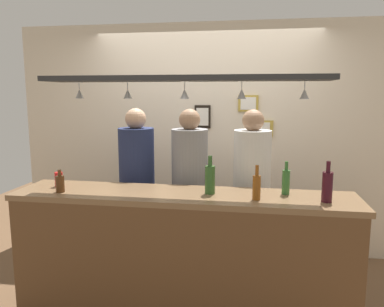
% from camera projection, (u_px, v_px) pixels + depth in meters
% --- Properties ---
extents(ground_plane, '(8.00, 8.00, 0.00)m').
position_uv_depth(ground_plane, '(190.00, 294.00, 3.47)').
color(ground_plane, brown).
extents(back_wall, '(4.40, 0.06, 2.60)m').
position_uv_depth(back_wall, '(206.00, 139.00, 4.34)').
color(back_wall, beige).
rests_on(back_wall, ground_plane).
extents(bar_counter, '(2.70, 0.55, 1.05)m').
position_uv_depth(bar_counter, '(179.00, 242.00, 2.86)').
color(bar_counter, brown).
rests_on(bar_counter, ground_plane).
extents(overhead_glass_rack, '(2.20, 0.36, 0.04)m').
position_uv_depth(overhead_glass_rack, '(184.00, 78.00, 2.87)').
color(overhead_glass_rack, black).
extents(hanging_wineglass_far_left, '(0.07, 0.07, 0.13)m').
position_uv_depth(hanging_wineglass_far_left, '(79.00, 93.00, 3.09)').
color(hanging_wineglass_far_left, silver).
rests_on(hanging_wineglass_far_left, overhead_glass_rack).
extents(hanging_wineglass_left, '(0.07, 0.07, 0.13)m').
position_uv_depth(hanging_wineglass_left, '(128.00, 93.00, 2.98)').
color(hanging_wineglass_left, silver).
rests_on(hanging_wineglass_left, overhead_glass_rack).
extents(hanging_wineglass_center_left, '(0.07, 0.07, 0.13)m').
position_uv_depth(hanging_wineglass_center_left, '(185.00, 93.00, 2.84)').
color(hanging_wineglass_center_left, silver).
rests_on(hanging_wineglass_center_left, overhead_glass_rack).
extents(hanging_wineglass_center, '(0.07, 0.07, 0.13)m').
position_uv_depth(hanging_wineglass_center, '(242.00, 93.00, 2.81)').
color(hanging_wineglass_center, silver).
rests_on(hanging_wineglass_center, overhead_glass_rack).
extents(hanging_wineglass_center_right, '(0.07, 0.07, 0.13)m').
position_uv_depth(hanging_wineglass_center_right, '(304.00, 93.00, 2.76)').
color(hanging_wineglass_center_right, silver).
rests_on(hanging_wineglass_center_right, overhead_glass_rack).
extents(person_left_navy_shirt, '(0.34, 0.34, 1.69)m').
position_uv_depth(person_left_navy_shirt, '(137.00, 178.00, 3.65)').
color(person_left_navy_shirt, '#2D334C').
rests_on(person_left_navy_shirt, ground_plane).
extents(person_middle_grey_shirt, '(0.34, 0.34, 1.68)m').
position_uv_depth(person_middle_grey_shirt, '(190.00, 180.00, 3.56)').
color(person_middle_grey_shirt, '#2D334C').
rests_on(person_middle_grey_shirt, ground_plane).
extents(person_right_white_patterned_shirt, '(0.34, 0.34, 1.68)m').
position_uv_depth(person_right_white_patterned_shirt, '(252.00, 182.00, 3.47)').
color(person_right_white_patterned_shirt, '#2D334C').
rests_on(person_right_white_patterned_shirt, ground_plane).
extents(bottle_beer_amber_tall, '(0.06, 0.06, 0.26)m').
position_uv_depth(bottle_beer_amber_tall, '(257.00, 186.00, 2.77)').
color(bottle_beer_amber_tall, brown).
rests_on(bottle_beer_amber_tall, bar_counter).
extents(bottle_beer_green_import, '(0.06, 0.06, 0.26)m').
position_uv_depth(bottle_beer_green_import, '(286.00, 181.00, 2.92)').
color(bottle_beer_green_import, '#336B2D').
rests_on(bottle_beer_green_import, bar_counter).
extents(bottle_beer_brown_stubby, '(0.07, 0.07, 0.18)m').
position_uv_depth(bottle_beer_brown_stubby, '(60.00, 183.00, 2.99)').
color(bottle_beer_brown_stubby, '#512D14').
rests_on(bottle_beer_brown_stubby, bar_counter).
extents(bottle_champagne_green, '(0.08, 0.08, 0.30)m').
position_uv_depth(bottle_champagne_green, '(210.00, 179.00, 2.94)').
color(bottle_champagne_green, '#2D5623').
rests_on(bottle_champagne_green, bar_counter).
extents(bottle_wine_dark_red, '(0.08, 0.08, 0.30)m').
position_uv_depth(bottle_wine_dark_red, '(327.00, 186.00, 2.71)').
color(bottle_wine_dark_red, '#380F19').
rests_on(bottle_wine_dark_red, bar_counter).
extents(drink_can, '(0.07, 0.07, 0.12)m').
position_uv_depth(drink_can, '(59.00, 179.00, 3.18)').
color(drink_can, red).
rests_on(drink_can, bar_counter).
extents(picture_frame_lower_pair, '(0.30, 0.02, 0.18)m').
position_uv_depth(picture_frame_lower_pair, '(259.00, 128.00, 4.18)').
color(picture_frame_lower_pair, '#B29338').
rests_on(picture_frame_lower_pair, back_wall).
extents(picture_frame_crest, '(0.18, 0.02, 0.26)m').
position_uv_depth(picture_frame_crest, '(203.00, 117.00, 4.26)').
color(picture_frame_crest, black).
rests_on(picture_frame_crest, back_wall).
extents(picture_frame_upper_small, '(0.22, 0.02, 0.18)m').
position_uv_depth(picture_frame_upper_small, '(248.00, 103.00, 4.15)').
color(picture_frame_upper_small, '#B29338').
rests_on(picture_frame_upper_small, back_wall).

